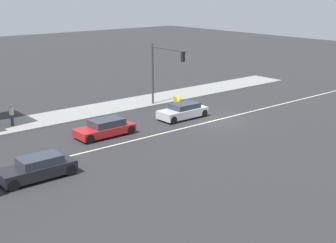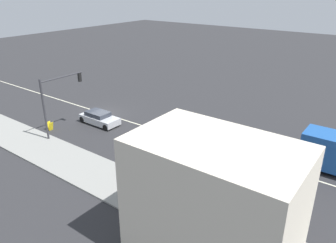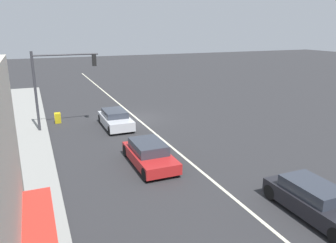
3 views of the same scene
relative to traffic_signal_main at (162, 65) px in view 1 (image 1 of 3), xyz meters
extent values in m
plane|color=#2B2B2D|center=(-6.12, 17.23, -3.90)|extent=(160.00, 160.00, 0.00)
cube|color=beige|center=(-6.12, -0.77, -3.90)|extent=(0.16, 60.00, 0.01)
cylinder|color=#333338|center=(1.43, 0.01, -0.98)|extent=(0.18, 0.18, 5.60)
cylinder|color=#333338|center=(-0.82, 0.01, 1.52)|extent=(4.50, 0.12, 0.12)
cube|color=black|center=(-2.77, 0.01, 1.07)|extent=(0.28, 0.24, 0.84)
sphere|color=red|center=(-2.77, -0.12, 1.34)|extent=(0.18, 0.18, 0.18)
sphere|color=gold|center=(-2.77, -0.12, 1.07)|extent=(0.18, 0.18, 0.18)
sphere|color=green|center=(-2.77, -0.12, 0.80)|extent=(0.18, 0.18, 0.18)
cylinder|color=#282D42|center=(2.70, 13.00, -3.34)|extent=(0.26, 0.26, 0.88)
cylinder|color=#B7B2A8|center=(2.70, 13.00, -2.59)|extent=(0.34, 0.34, 0.61)
sphere|color=tan|center=(2.70, 13.00, -2.17)|extent=(0.22, 0.22, 0.22)
cube|color=yellow|center=(0.02, -1.89, -3.47)|extent=(0.45, 0.21, 0.84)
cube|color=yellow|center=(0.02, -1.57, -3.47)|extent=(0.45, 0.21, 0.84)
cube|color=#AD1E1E|center=(-3.92, 8.67, -3.43)|extent=(1.89, 4.39, 0.56)
cube|color=#2D333D|center=(-3.92, 8.45, -2.89)|extent=(1.61, 2.41, 0.52)
cylinder|color=black|center=(-4.77, 10.42, -3.56)|extent=(0.22, 0.68, 0.68)
cylinder|color=black|center=(-3.08, 10.42, -3.56)|extent=(0.22, 0.68, 0.68)
cylinder|color=black|center=(-4.77, 6.92, -3.56)|extent=(0.22, 0.68, 0.68)
cylinder|color=black|center=(-3.08, 6.92, -3.56)|extent=(0.22, 0.68, 0.68)
cube|color=black|center=(-8.32, 15.96, -3.38)|extent=(1.74, 4.33, 0.66)
cube|color=#2D333D|center=(-8.32, 15.74, -2.82)|extent=(1.48, 2.38, 0.47)
cylinder|color=black|center=(-9.09, 17.68, -3.56)|extent=(0.22, 0.68, 0.68)
cylinder|color=black|center=(-7.55, 17.68, -3.56)|extent=(0.22, 0.68, 0.68)
cylinder|color=black|center=(-9.09, 14.23, -3.56)|extent=(0.22, 0.68, 0.68)
cylinder|color=black|center=(-7.55, 14.23, -3.56)|extent=(0.22, 0.68, 0.68)
cube|color=#B7BABF|center=(-3.92, 1.01, -3.39)|extent=(1.83, 4.27, 0.66)
cube|color=#2D333D|center=(-3.92, 0.79, -2.84)|extent=(1.56, 2.35, 0.44)
cylinder|color=black|center=(-4.74, 2.72, -3.58)|extent=(0.22, 0.65, 0.65)
cylinder|color=black|center=(-3.11, 2.72, -3.58)|extent=(0.22, 0.65, 0.65)
cylinder|color=black|center=(-4.74, -0.70, -3.58)|extent=(0.22, 0.65, 0.65)
cylinder|color=black|center=(-3.11, -0.70, -3.58)|extent=(0.22, 0.65, 0.65)
camera|label=1|loc=(-32.30, 26.04, 6.66)|focal=50.00mm
camera|label=2|loc=(16.59, 24.86, 9.31)|focal=35.00mm
camera|label=3|loc=(1.56, 24.39, 3.37)|focal=35.00mm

